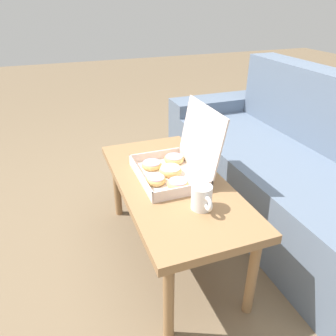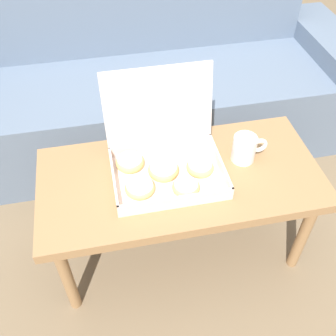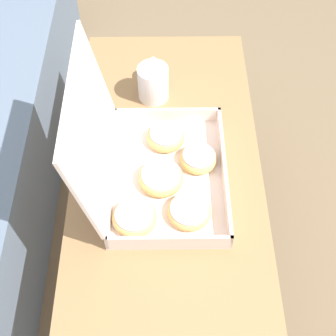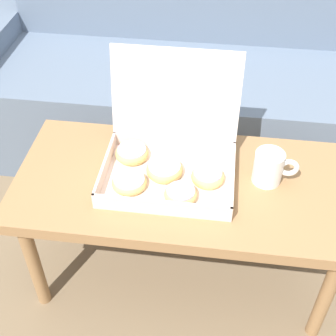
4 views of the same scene
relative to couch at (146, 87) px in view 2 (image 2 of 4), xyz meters
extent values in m
plane|color=#756047|center=(0.00, -0.77, -0.30)|extent=(12.00, 12.00, 0.00)
cube|color=slate|center=(0.00, -0.15, -0.08)|extent=(1.76, 0.55, 0.43)
cube|color=slate|center=(0.00, 0.23, 0.14)|extent=(1.76, 0.20, 0.87)
cube|color=slate|center=(1.00, -0.05, -0.03)|extent=(0.24, 0.75, 0.53)
cube|color=#997047|center=(0.00, -0.82, 0.14)|extent=(1.04, 0.50, 0.04)
cylinder|color=#997047|center=(-0.46, -1.01, -0.09)|extent=(0.04, 0.04, 0.42)
cylinder|color=#997047|center=(0.46, -1.01, -0.09)|extent=(0.04, 0.04, 0.42)
cylinder|color=#997047|center=(-0.46, -0.63, -0.09)|extent=(0.04, 0.04, 0.42)
cylinder|color=#997047|center=(0.46, -0.63, -0.09)|extent=(0.04, 0.04, 0.42)
cube|color=silver|center=(-0.05, -0.82, 0.16)|extent=(0.40, 0.29, 0.01)
cube|color=silver|center=(-0.05, -0.97, 0.19)|extent=(0.40, 0.01, 0.05)
cube|color=silver|center=(-0.05, -0.68, 0.19)|extent=(0.40, 0.01, 0.05)
cube|color=silver|center=(-0.24, -0.82, 0.19)|extent=(0.01, 0.29, 0.05)
cube|color=silver|center=(0.15, -0.82, 0.19)|extent=(0.01, 0.29, 0.05)
cube|color=silver|center=(-0.05, -0.65, 0.36)|extent=(0.40, 0.06, 0.29)
torus|color=#E0B266|center=(0.07, -0.82, 0.18)|extent=(0.10, 0.10, 0.04)
cylinder|color=pink|center=(0.07, -0.82, 0.19)|extent=(0.09, 0.09, 0.02)
torus|color=#E0B266|center=(-0.16, -0.87, 0.18)|extent=(0.11, 0.11, 0.03)
cylinder|color=pink|center=(-0.16, -0.87, 0.19)|extent=(0.09, 0.09, 0.01)
torus|color=#E0B266|center=(-0.06, -0.81, 0.18)|extent=(0.11, 0.11, 0.04)
cylinder|color=white|center=(-0.06, -0.81, 0.19)|extent=(0.10, 0.10, 0.02)
torus|color=#E0B266|center=(-0.18, -0.74, 0.18)|extent=(0.11, 0.11, 0.03)
cylinder|color=pink|center=(-0.18, -0.74, 0.19)|extent=(0.09, 0.09, 0.02)
torus|color=#E0B266|center=(0.00, -0.90, 0.18)|extent=(0.10, 0.10, 0.03)
cylinder|color=pink|center=(0.00, -0.90, 0.19)|extent=(0.08, 0.08, 0.01)
cylinder|color=white|center=(0.25, -0.78, 0.21)|extent=(0.09, 0.09, 0.11)
torus|color=white|center=(0.31, -0.78, 0.22)|extent=(0.06, 0.02, 0.06)
camera|label=1|loc=(1.28, -1.31, 0.97)|focal=35.00mm
camera|label=2|loc=(-0.24, -1.78, 1.21)|focal=42.00mm
camera|label=3|loc=(-0.73, -0.82, 1.15)|focal=50.00mm
camera|label=4|loc=(0.09, -1.85, 1.16)|focal=50.00mm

